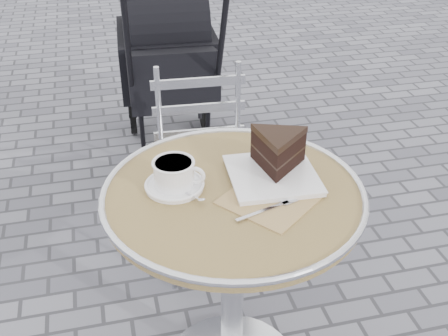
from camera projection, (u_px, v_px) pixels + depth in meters
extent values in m
cylinder|color=silver|center=(232.00, 291.00, 1.70)|extent=(0.07, 0.07, 0.67)
cylinder|color=tan|center=(233.00, 197.00, 1.52)|extent=(0.70, 0.70, 0.03)
torus|color=silver|center=(233.00, 192.00, 1.51)|extent=(0.72, 0.72, 0.02)
cylinder|color=white|center=(175.00, 186.00, 1.53)|extent=(0.16, 0.16, 0.01)
cylinder|color=white|center=(174.00, 173.00, 1.50)|extent=(0.14, 0.14, 0.07)
torus|color=white|center=(195.00, 176.00, 1.50)|extent=(0.06, 0.03, 0.06)
cylinder|color=beige|center=(173.00, 163.00, 1.49)|extent=(0.10, 0.10, 0.01)
cube|color=tan|center=(270.00, 199.00, 1.48)|extent=(0.30, 0.30, 0.00)
cube|color=white|center=(272.00, 176.00, 1.56)|extent=(0.25, 0.25, 0.01)
cylinder|color=silver|center=(172.00, 248.00, 2.12)|extent=(0.02, 0.02, 0.41)
cylinder|color=silver|center=(252.00, 239.00, 2.17)|extent=(0.02, 0.02, 0.41)
cylinder|color=silver|center=(165.00, 201.00, 2.38)|extent=(0.02, 0.02, 0.41)
cylinder|color=silver|center=(237.00, 194.00, 2.43)|extent=(0.02, 0.02, 0.41)
cube|color=silver|center=(206.00, 175.00, 2.16)|extent=(0.39, 0.39, 0.02)
cube|color=black|center=(170.00, 73.00, 2.87)|extent=(0.46, 0.69, 0.40)
cylinder|color=black|center=(138.00, 171.00, 2.80)|extent=(0.05, 0.18, 0.18)
cylinder|color=black|center=(220.00, 164.00, 2.86)|extent=(0.05, 0.18, 0.18)
cylinder|color=black|center=(132.00, 110.00, 3.27)|extent=(0.05, 0.28, 0.28)
cylinder|color=black|center=(203.00, 105.00, 3.33)|extent=(0.05, 0.28, 0.28)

